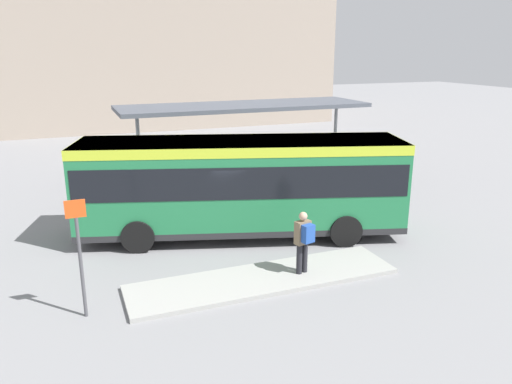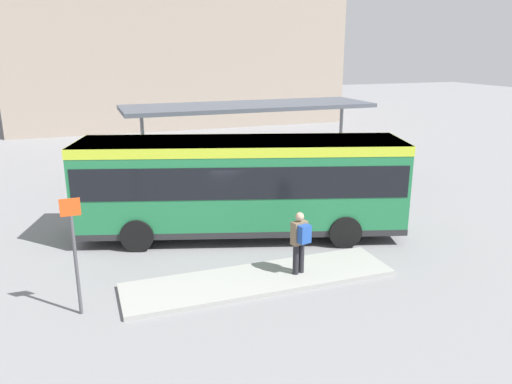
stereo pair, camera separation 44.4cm
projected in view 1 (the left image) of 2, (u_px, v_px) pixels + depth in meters
The scene contains 13 objects.
ground_plane at pixel (242, 235), 16.49m from camera, with size 120.00×120.00×0.00m, color gray.
curb_island at pixel (264, 279), 13.20m from camera, with size 7.20×1.80×0.12m.
city_bus at pixel (241, 181), 15.97m from camera, with size 10.54×5.42×3.16m.
pedestrian_waiting at pixel (304, 239), 13.14m from camera, with size 0.46×0.51×1.72m.
bicycle_black at pixel (384, 177), 22.50m from camera, with size 0.48×1.59×0.69m.
bicycle_white at pixel (372, 173), 23.15m from camera, with size 0.48×1.68×0.73m.
bicycle_green at pixel (367, 169), 23.96m from camera, with size 0.48×1.57×0.68m.
bicycle_yellow at pixel (356, 165), 24.61m from camera, with size 0.48×1.66×0.72m.
station_shelter at pixel (244, 107), 22.84m from camera, with size 11.43×3.49×3.47m.
potted_planter_near_shelter at pixel (337, 172), 22.07m from camera, with size 0.88×0.88×1.30m.
potted_planter_far_side at pixel (193, 183), 20.08m from camera, with size 1.03×1.03×1.41m.
platform_sign at pixel (80, 253), 11.07m from camera, with size 0.44×0.08×2.80m.
station_building at pixel (159, 37), 42.06m from camera, with size 25.48×14.70×13.69m.
Camera 1 is at (-5.20, -14.55, 5.95)m, focal length 35.00 mm.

